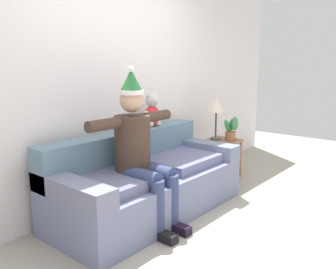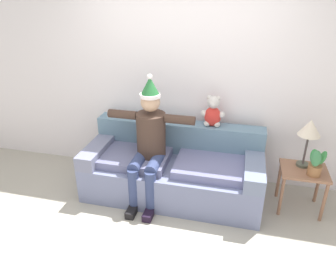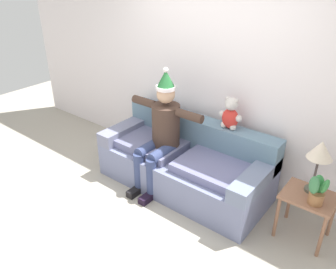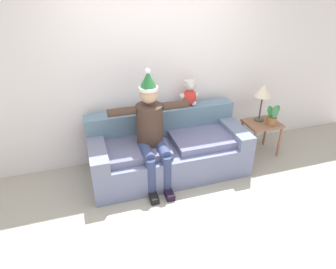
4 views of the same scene
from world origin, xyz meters
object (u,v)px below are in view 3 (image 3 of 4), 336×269
object	(u,v)px
side_table	(308,202)
table_lamp	(320,153)
couch	(186,163)
person_seated	(161,130)
teddy_bear	(230,115)
potted_plant	(318,191)

from	to	relation	value
side_table	table_lamp	world-z (taller)	table_lamp
side_table	couch	bearing A→B (deg)	-179.63
person_seated	side_table	bearing A→B (deg)	5.71
teddy_bear	potted_plant	xyz separation A→B (m)	(1.15, -0.37, -0.32)
couch	potted_plant	bearing A→B (deg)	-3.28
table_lamp	potted_plant	distance (m)	0.36
couch	side_table	distance (m)	1.49
table_lamp	potted_plant	world-z (taller)	table_lamp
table_lamp	couch	bearing A→B (deg)	-176.36
person_seated	potted_plant	bearing A→B (deg)	2.36
person_seated	side_table	size ratio (longest dim) A/B	2.90
person_seated	teddy_bear	distance (m)	0.84
side_table	potted_plant	bearing A→B (deg)	-51.76
side_table	potted_plant	xyz separation A→B (m)	(0.08, -0.10, 0.24)
teddy_bear	potted_plant	size ratio (longest dim) A/B	1.15
person_seated	table_lamp	distance (m)	1.76
potted_plant	teddy_bear	bearing A→B (deg)	162.08
teddy_bear	side_table	size ratio (longest dim) A/B	0.73
couch	person_seated	bearing A→B (deg)	-147.60
side_table	table_lamp	bearing A→B (deg)	98.36
couch	side_table	xyz separation A→B (m)	(1.48, 0.01, 0.11)
person_seated	side_table	xyz separation A→B (m)	(1.74, 0.17, -0.33)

